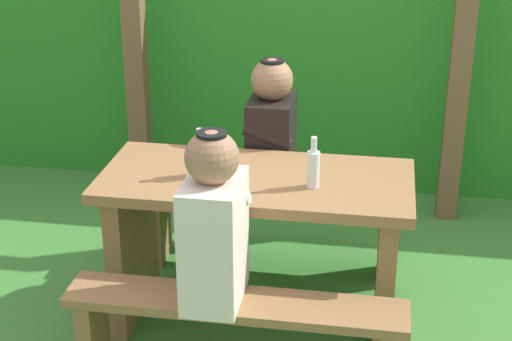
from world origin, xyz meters
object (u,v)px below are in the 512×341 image
(bench_near, at_px, (235,326))
(person_black_coat, at_px, (271,134))
(bottle_left, at_px, (313,168))
(bench_far, at_px, (272,214))
(bottle_right, at_px, (200,158))
(picnic_table, at_px, (256,225))
(drinking_glass, at_px, (208,177))
(person_white_shirt, at_px, (214,224))

(bench_near, bearing_deg, person_black_coat, 90.39)
(bench_near, distance_m, bottle_left, 0.74)
(bench_far, bearing_deg, person_black_coat, -154.67)
(bottle_right, bearing_deg, bench_near, -63.22)
(picnic_table, xyz_separation_m, person_black_coat, (-0.01, 0.52, 0.26))
(bench_far, distance_m, bottle_left, 0.84)
(bench_far, bearing_deg, bench_near, -90.00)
(drinking_glass, relative_size, bottle_left, 0.33)
(drinking_glass, bearing_deg, bottle_right, 120.46)
(bottle_right, bearing_deg, person_white_shirt, -71.22)
(person_white_shirt, xyz_separation_m, drinking_glass, (-0.11, 0.39, 0.03))
(bench_near, relative_size, bottle_left, 6.09)
(bottle_left, xyz_separation_m, bottle_right, (-0.51, 0.04, -0.00))
(bench_far, bearing_deg, person_white_shirt, -94.45)
(bottle_left, bearing_deg, drinking_glass, -172.87)
(picnic_table, height_order, bottle_left, bottle_left)
(picnic_table, xyz_separation_m, bottle_right, (-0.24, -0.04, 0.33))
(bench_far, xyz_separation_m, person_white_shirt, (-0.08, -1.04, 0.46))
(picnic_table, height_order, drinking_glass, drinking_glass)
(bench_near, distance_m, bench_far, 1.04)
(bench_far, xyz_separation_m, drinking_glass, (-0.19, -0.65, 0.48))
(person_black_coat, xyz_separation_m, bottle_left, (0.27, -0.59, 0.08))
(person_black_coat, height_order, bottle_left, person_black_coat)
(picnic_table, bearing_deg, bench_near, -90.00)
(picnic_table, bearing_deg, bench_far, 90.00)
(bench_far, bearing_deg, bottle_right, -113.59)
(bench_near, distance_m, person_white_shirt, 0.46)
(drinking_glass, xyz_separation_m, bottle_right, (-0.05, 0.09, 0.05))
(person_white_shirt, relative_size, bottle_right, 3.21)
(person_white_shirt, bearing_deg, bottle_right, 108.78)
(bench_near, xyz_separation_m, bottle_left, (0.26, 0.45, 0.54))
(person_white_shirt, bearing_deg, bench_near, -2.35)
(picnic_table, bearing_deg, person_white_shirt, -98.87)
(person_white_shirt, height_order, drinking_glass, person_white_shirt)
(bottle_right, bearing_deg, drinking_glass, -59.54)
(bottle_left, bearing_deg, picnic_table, 164.12)
(picnic_table, height_order, bench_near, picnic_table)
(bench_near, height_order, bottle_left, bottle_left)
(person_white_shirt, distance_m, person_black_coat, 1.04)
(bench_near, distance_m, bottle_right, 0.76)
(person_white_shirt, xyz_separation_m, bottle_left, (0.34, 0.44, 0.08))
(picnic_table, relative_size, bottle_left, 6.09)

